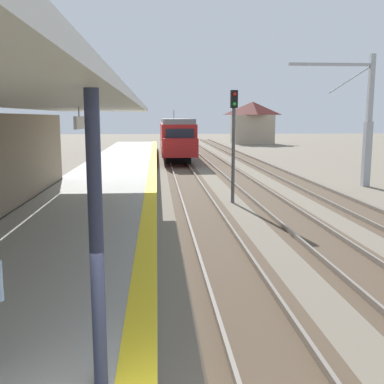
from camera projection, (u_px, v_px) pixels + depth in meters
station_platform at (99, 200)px, 19.70m from camera, size 5.00×80.00×0.91m
track_pair_nearest_platform at (193, 193)px, 24.03m from camera, size 2.34×120.00×0.16m
track_pair_middle at (257, 192)px, 24.29m from camera, size 2.34×120.00×0.16m
track_pair_far_side at (319, 191)px, 24.55m from camera, size 2.34×120.00×0.16m
approaching_train at (176, 136)px, 45.62m from camera, size 2.93×19.60×4.76m
rail_signal_post at (234, 135)px, 21.05m from camera, size 0.32×0.34×5.20m
catenary_pylon_far_side at (364, 124)px, 26.15m from camera, size 5.00×0.40×7.50m
distant_trackside_house at (252, 122)px, 70.48m from camera, size 6.60×5.28×6.40m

